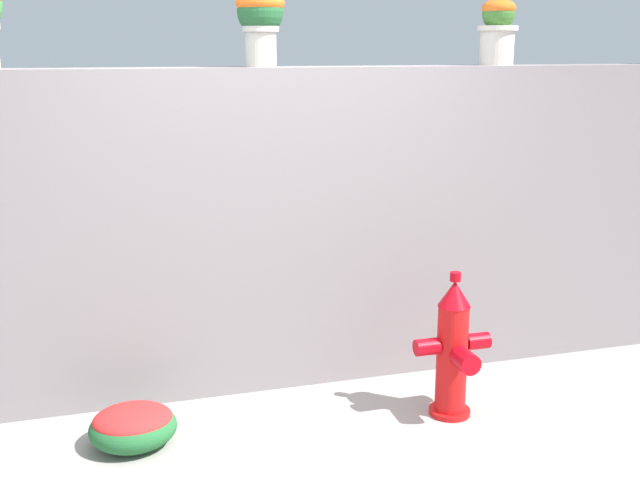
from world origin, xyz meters
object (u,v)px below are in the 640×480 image
(potted_plant_3, at_px, (498,27))
(fire_hydrant, at_px, (453,351))
(flower_bush_left, at_px, (133,425))
(potted_plant_2, at_px, (260,16))

(potted_plant_3, relative_size, fire_hydrant, 0.48)
(potted_plant_3, distance_m, fire_hydrant, 2.03)
(flower_bush_left, bearing_deg, potted_plant_3, 15.04)
(potted_plant_3, height_order, fire_hydrant, potted_plant_3)
(potted_plant_3, bearing_deg, potted_plant_2, -178.31)
(fire_hydrant, bearing_deg, potted_plant_3, 52.42)
(potted_plant_2, xyz_separation_m, potted_plant_3, (1.51, 0.04, -0.05))
(potted_plant_2, relative_size, fire_hydrant, 0.51)
(fire_hydrant, relative_size, flower_bush_left, 1.85)
(potted_plant_3, distance_m, flower_bush_left, 3.19)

